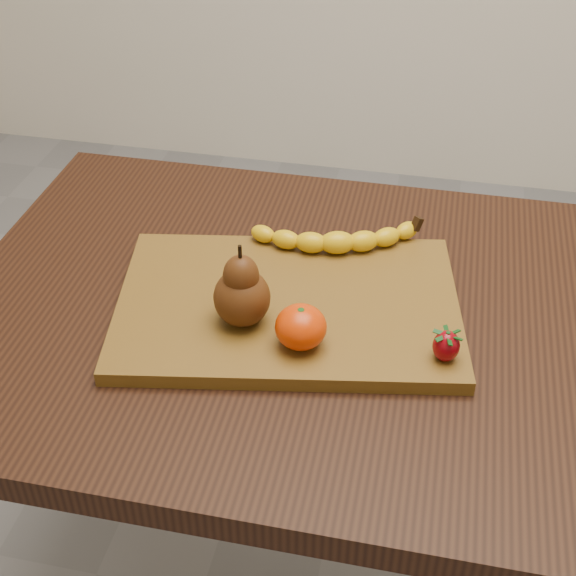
% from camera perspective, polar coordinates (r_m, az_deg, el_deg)
% --- Properties ---
extents(table, '(1.00, 0.70, 0.76)m').
position_cam_1_polar(table, '(1.14, 2.14, -5.34)').
color(table, black).
rests_on(table, ground).
extents(cutting_board, '(0.49, 0.37, 0.02)m').
position_cam_1_polar(cutting_board, '(1.07, -0.00, -1.28)').
color(cutting_board, brown).
rests_on(cutting_board, table).
extents(banana, '(0.22, 0.11, 0.03)m').
position_cam_1_polar(banana, '(1.14, 3.53, 3.24)').
color(banana, yellow).
rests_on(banana, cutting_board).
extents(pear, '(0.09, 0.09, 0.11)m').
position_cam_1_polar(pear, '(0.99, -3.33, 0.24)').
color(pear, '#4D260C').
rests_on(pear, cutting_board).
extents(mandarin, '(0.07, 0.07, 0.05)m').
position_cam_1_polar(mandarin, '(0.97, 0.91, -2.79)').
color(mandarin, '#DC3502').
rests_on(mandarin, cutting_board).
extents(strawberry, '(0.04, 0.04, 0.04)m').
position_cam_1_polar(strawberry, '(0.98, 11.19, -4.00)').
color(strawberry, maroon).
rests_on(strawberry, cutting_board).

